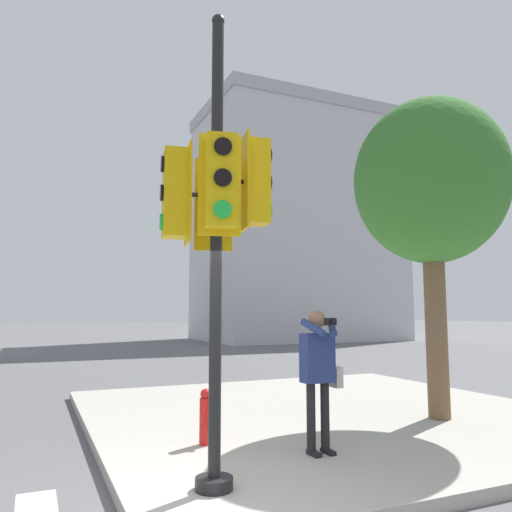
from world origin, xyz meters
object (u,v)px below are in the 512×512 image
traffic_signal_pole (216,211)px  person_photographer (319,367)px  street_tree (430,183)px  fire_hydrant (206,417)px

traffic_signal_pole → person_photographer: traffic_signal_pole is taller
traffic_signal_pole → street_tree: (4.44, 1.60, 1.14)m
traffic_signal_pole → fire_hydrant: traffic_signal_pole is taller
person_photographer → street_tree: street_tree is taller
street_tree → fire_hydrant: size_ratio=7.49×
traffic_signal_pole → person_photographer: 2.45m
traffic_signal_pole → fire_hydrant: 2.95m
person_photographer → street_tree: size_ratio=0.32×
street_tree → fire_hydrant: street_tree is taller
person_photographer → street_tree: 4.14m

